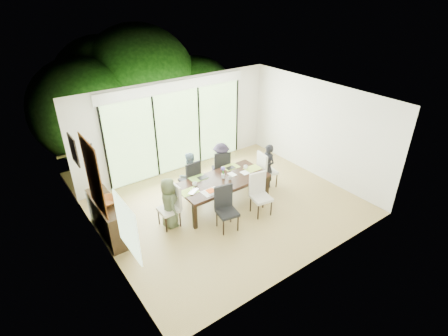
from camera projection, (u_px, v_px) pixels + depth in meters
floor at (230, 207)px, 8.70m from camera, size 6.00×5.00×0.01m
ceiling at (231, 102)px, 7.40m from camera, size 6.00×5.00×0.01m
wall_back at (177, 126)px, 9.84m from camera, size 6.00×0.02×2.70m
wall_front at (314, 210)px, 6.26m from camera, size 6.00×0.02×2.70m
wall_left at (101, 202)px, 6.50m from camera, size 0.02×5.00×2.70m
wall_right at (318, 130)px, 9.60m from camera, size 0.02×5.00×2.70m
glass_doors at (178, 132)px, 9.88m from camera, size 4.20×0.02×2.30m
blinds_header at (175, 86)px, 9.25m from camera, size 4.40×0.06×0.28m
mullion_a at (105, 151)px, 8.79m from camera, size 0.05×0.04×2.30m
mullion_b at (156, 138)px, 9.51m from camera, size 0.05×0.04×2.30m
mullion_c at (199, 126)px, 10.23m from camera, size 0.05×0.04×2.30m
mullion_d at (237, 117)px, 10.96m from camera, size 0.05×0.04×2.30m
side_window at (127, 227)px, 5.59m from camera, size 0.02×0.90×1.00m
deck at (166, 159)px, 11.14m from camera, size 6.00×1.80×0.10m
rail_top at (153, 134)px, 11.42m from camera, size 6.00×0.08×0.06m
foliage_left at (83, 110)px, 10.78m from camera, size 3.20×3.20×3.20m
foliage_mid at (140, 83)px, 12.17m from camera, size 4.00×4.00×4.00m
foliage_right at (197, 95)px, 12.79m from camera, size 2.80×2.80×2.80m
foliage_far at (106, 89)px, 12.24m from camera, size 3.60×3.60×3.60m
table_top at (223, 180)px, 8.51m from camera, size 2.26×1.04×0.06m
table_apron at (223, 183)px, 8.55m from camera, size 2.07×0.85×0.09m
table_leg_fl at (195, 216)px, 7.81m from camera, size 0.08×0.08×0.65m
table_leg_fr at (267, 187)px, 8.93m from camera, size 0.08×0.08×0.65m
table_leg_bl at (176, 199)px, 8.43m from camera, size 0.08×0.08×0.65m
table_leg_br at (246, 173)px, 9.54m from camera, size 0.08×0.08×0.65m
chair_left_end at (168, 207)px, 7.81m from camera, size 0.44×0.44×1.04m
chair_right_end at (268, 169)px, 9.36m from camera, size 0.49×0.49×1.04m
chair_far_left at (189, 177)px, 8.96m from camera, size 0.46×0.46×1.04m
chair_far_right at (221, 167)px, 9.47m from camera, size 0.57×0.57×1.04m
chair_near_left at (227, 210)px, 7.71m from camera, size 0.50×0.50×1.04m
chair_near_right at (261, 195)px, 8.22m from camera, size 0.50×0.50×1.04m
person_left_end at (169, 203)px, 7.78m from camera, size 0.43×0.61×1.21m
person_right_end at (268, 166)px, 9.31m from camera, size 0.36×0.57×1.21m
person_far_left at (189, 175)px, 8.90m from camera, size 0.61×0.43×1.21m
person_far_right at (221, 164)px, 9.42m from camera, size 0.62×0.44×1.21m
placemat_left at (189, 192)px, 8.00m from camera, size 0.41×0.30×0.01m
placemat_right at (253, 168)px, 8.98m from camera, size 0.41×0.30×0.01m
placemat_far_l at (198, 178)px, 8.55m from camera, size 0.41×0.30×0.01m
placemat_far_r at (231, 167)px, 9.06m from camera, size 0.41×0.30×0.01m
placemat_paper at (211, 192)px, 8.00m from camera, size 0.41×0.30×0.01m
tablet_far_l at (203, 177)px, 8.56m from camera, size 0.24×0.17×0.01m
tablet_far_r at (230, 168)px, 9.00m from camera, size 0.23×0.16×0.01m
papers at (246, 172)px, 8.82m from camera, size 0.28×0.21×0.00m
platter_base at (211, 191)px, 7.99m from camera, size 0.24×0.24×0.02m
platter_snacks at (211, 191)px, 7.98m from camera, size 0.19×0.19×0.01m
vase at (223, 176)px, 8.53m from camera, size 0.08×0.08×0.11m
hyacinth_stems at (223, 172)px, 8.48m from camera, size 0.04×0.04×0.15m
hyacinth_blooms at (223, 169)px, 8.43m from camera, size 0.10×0.10×0.10m
laptop at (195, 192)px, 7.98m from camera, size 0.37×0.33×0.02m
cup_a at (195, 184)px, 8.22m from camera, size 0.16×0.16×0.09m
cup_b at (230, 178)px, 8.48m from camera, size 0.13×0.13×0.09m
cup_c at (246, 167)px, 8.96m from camera, size 0.16×0.16×0.09m
book at (230, 175)px, 8.66m from camera, size 0.16×0.22×0.02m
sideboard at (108, 218)px, 7.59m from camera, size 0.43×1.51×0.85m
bowl at (106, 202)px, 7.29m from camera, size 0.45×0.45×0.11m
candlestick_base at (100, 194)px, 7.63m from camera, size 0.09×0.09×0.04m
candlestick_shaft at (95, 170)px, 7.34m from camera, size 0.02×0.02×1.18m
candlestick_pan at (90, 144)px, 7.06m from camera, size 0.09×0.09×0.03m
candle at (89, 142)px, 7.04m from camera, size 0.03×0.03×0.09m
tapestry at (93, 176)px, 6.63m from camera, size 0.02×1.00×1.50m
art_frame at (73, 150)px, 7.54m from camera, size 0.03×0.55×0.65m
art_canvas at (74, 150)px, 7.55m from camera, size 0.01×0.45×0.55m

